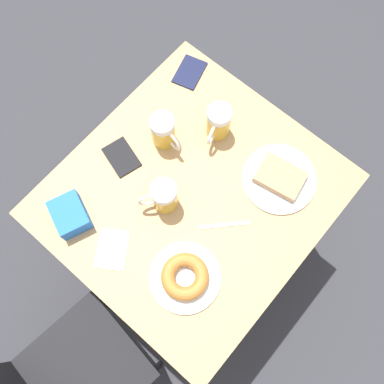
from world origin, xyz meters
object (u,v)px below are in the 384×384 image
object	(u,v)px
beer_mug_center	(218,122)
plate_with_cake	(280,178)
passport_near_edge	(190,72)
beer_mug_left	(164,131)
fork	(225,225)
napkin_folded	(112,249)
passport_far_edge	(122,157)
blue_pouch	(70,215)
plate_with_donut	(185,277)
beer_mug_right	(164,197)

from	to	relation	value
beer_mug_center	plate_with_cake	bearing A→B (deg)	179.52
plate_with_cake	passport_near_edge	bearing A→B (deg)	-13.34
beer_mug_left	passport_near_edge	bearing A→B (deg)	-66.94
beer_mug_center	fork	world-z (taller)	beer_mug_center
beer_mug_left	napkin_folded	bearing A→B (deg)	108.04
beer_mug_left	fork	xyz separation A→B (m)	(-0.35, 0.10, -0.06)
passport_far_edge	blue_pouch	size ratio (longest dim) A/B	0.96
plate_with_donut	fork	distance (m)	0.21
plate_with_donut	blue_pouch	xyz separation A→B (m)	(0.40, 0.09, 0.01)
plate_with_donut	blue_pouch	size ratio (longest dim) A/B	1.48
plate_with_cake	beer_mug_center	size ratio (longest dim) A/B	1.87
plate_with_cake	beer_mug_right	size ratio (longest dim) A/B	1.87
fork	blue_pouch	bearing A→B (deg)	37.76
beer_mug_right	passport_near_edge	distance (m)	0.50
napkin_folded	blue_pouch	size ratio (longest dim) A/B	1.04
plate_with_cake	beer_mug_center	bearing A→B (deg)	-0.48
plate_with_cake	blue_pouch	bearing A→B (deg)	51.68
plate_with_cake	blue_pouch	world-z (taller)	blue_pouch
plate_with_donut	passport_far_edge	distance (m)	0.46
beer_mug_left	blue_pouch	distance (m)	0.41
beer_mug_center	beer_mug_right	world-z (taller)	same
napkin_folded	blue_pouch	world-z (taller)	blue_pouch
beer_mug_center	passport_far_edge	xyz separation A→B (m)	(0.18, 0.29, -0.06)
napkin_folded	beer_mug_left	bearing A→B (deg)	-71.96
napkin_folded	blue_pouch	xyz separation A→B (m)	(0.17, 0.01, 0.03)
plate_with_cake	passport_near_edge	xyz separation A→B (m)	(0.50, -0.12, -0.01)
beer_mug_center	fork	bearing A→B (deg)	133.77
plate_with_donut	beer_mug_left	xyz separation A→B (m)	(0.36, -0.31, 0.04)
beer_mug_right	beer_mug_center	bearing A→B (deg)	-83.63
passport_far_edge	plate_with_cake	bearing A→B (deg)	-147.82
napkin_folded	passport_near_edge	world-z (taller)	passport_near_edge
plate_with_donut	blue_pouch	world-z (taller)	blue_pouch
plate_with_cake	beer_mug_right	world-z (taller)	beer_mug_right
passport_far_edge	napkin_folded	bearing A→B (deg)	128.23
plate_with_cake	plate_with_donut	world-z (taller)	plate_with_donut
plate_with_cake	plate_with_donut	bearing A→B (deg)	86.84
beer_mug_center	passport_far_edge	distance (m)	0.35
plate_with_cake	fork	world-z (taller)	plate_with_cake
napkin_folded	beer_mug_center	bearing A→B (deg)	-88.69
beer_mug_left	passport_far_edge	world-z (taller)	beer_mug_left
beer_mug_center	passport_far_edge	world-z (taller)	beer_mug_center
fork	passport_near_edge	distance (m)	0.58
plate_with_donut	beer_mug_center	distance (m)	0.52
plate_with_donut	beer_mug_center	bearing A→B (deg)	-61.53
passport_near_edge	fork	bearing A→B (deg)	142.01
beer_mug_left	passport_far_edge	bearing A→B (deg)	65.05
plate_with_donut	napkin_folded	xyz separation A→B (m)	(0.23, 0.08, -0.02)
beer_mug_left	passport_far_edge	distance (m)	0.17
beer_mug_center	passport_far_edge	size ratio (longest dim) A/B	0.91
beer_mug_right	napkin_folded	size ratio (longest dim) A/B	0.84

